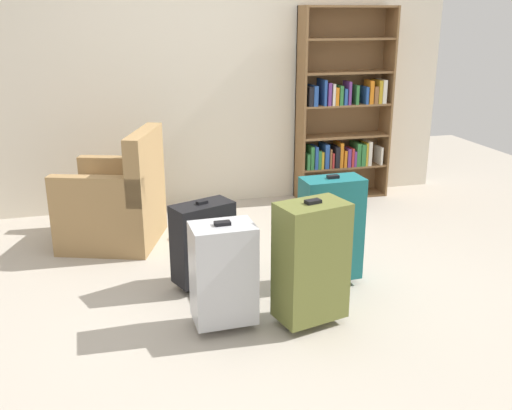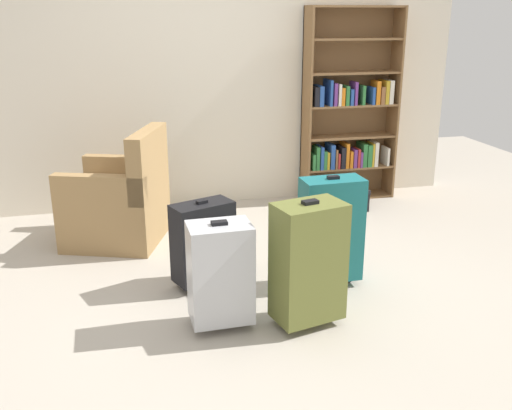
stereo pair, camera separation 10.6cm
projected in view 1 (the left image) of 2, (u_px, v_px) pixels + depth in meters
The scene contains 10 objects.
ground_plane at pixel (261, 289), 3.81m from camera, with size 8.28×8.28×0.00m, color #B2A899.
back_wall at pixel (203, 64), 5.18m from camera, with size 4.73×0.10×2.60m, color beige.
bookshelf at pixel (342, 112), 5.49m from camera, with size 0.90×0.26×1.81m.
armchair at pixel (116, 204), 4.50m from camera, with size 0.90×0.90×0.90m.
mug at pixel (184, 233), 4.64m from camera, with size 0.12×0.08×0.10m.
storage_box at pixel (341, 197), 5.36m from camera, with size 0.36×0.29×0.20m.
suitcase_silver at pixel (223, 273), 3.24m from camera, with size 0.36×0.26×0.65m.
suitcase_teal at pixel (331, 229), 3.77m from camera, with size 0.40×0.22×0.76m.
suitcase_black at pixel (203, 242), 3.75m from camera, with size 0.44×0.33×0.60m.
suitcase_olive at pixel (311, 261), 3.26m from camera, with size 0.43×0.33×0.76m.
Camera 1 is at (-0.93, -3.30, 1.73)m, focal length 40.23 mm.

